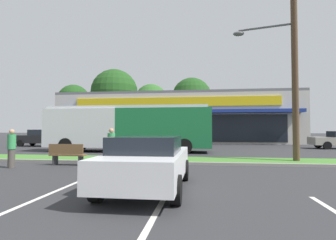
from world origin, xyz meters
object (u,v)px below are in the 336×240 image
city_bus (128,127)px  pedestrian_near_bench (111,147)px  pedestrian_by_pole (12,148)px  utility_pole (291,59)px  car_1 (41,138)px  car_4 (148,162)px  bus_stop_bench (67,154)px

city_bus → pedestrian_near_bench: (1.25, -7.09, -0.94)m
city_bus → pedestrian_by_pole: 8.75m
utility_pole → car_1: utility_pole is taller
utility_pole → city_bus: utility_pole is taller
city_bus → car_4: size_ratio=2.69×
bus_stop_bench → pedestrian_by_pole: (-1.92, -1.02, 0.30)m
car_1 → city_bus: bearing=153.5°
bus_stop_bench → pedestrian_near_bench: bearing=-174.8°
car_4 → pedestrian_by_pole: pedestrian_by_pole is taller
city_bus → car_4: city_bus is taller
pedestrian_near_bench → pedestrian_by_pole: pedestrian_near_bench is taller
city_bus → car_4: (3.84, -11.46, -1.02)m
car_1 → pedestrian_by_pole: (7.44, -13.31, 0.00)m
utility_pole → bus_stop_bench: 11.38m
city_bus → pedestrian_near_bench: bearing=99.9°
car_1 → pedestrian_near_bench: (11.33, -12.10, 0.03)m
utility_pole → car_1: (-19.60, 10.18, -4.19)m
car_4 → pedestrian_by_pole: 7.20m
bus_stop_bench → pedestrian_by_pole: 2.19m
utility_pole → city_bus: bearing=151.5°
pedestrian_near_bench → pedestrian_by_pole: size_ratio=1.03×
pedestrian_near_bench → pedestrian_by_pole: bearing=163.6°
car_1 → car_4: (13.91, -16.48, -0.06)m
utility_pole → pedestrian_near_bench: utility_pole is taller
city_bus → car_4: bearing=108.4°
car_4 → pedestrian_near_bench: bearing=30.6°
bus_stop_bench → pedestrian_by_pole: size_ratio=1.00×
car_1 → pedestrian_by_pole: size_ratio=2.76×
city_bus → pedestrian_near_bench: size_ratio=7.15×
utility_pole → pedestrian_by_pole: utility_pole is taller
pedestrian_by_pole → car_4: bearing=146.7°
car_1 → pedestrian_by_pole: bearing=119.2°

